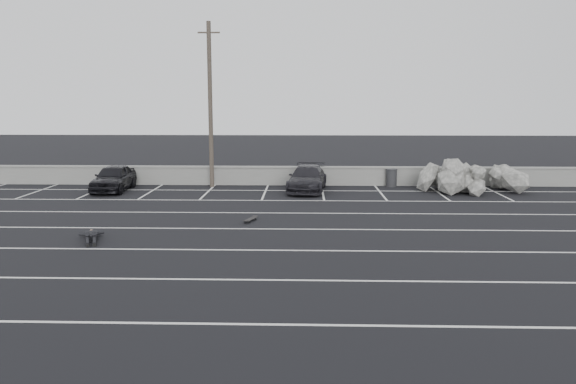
{
  "coord_description": "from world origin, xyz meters",
  "views": [
    {
      "loc": [
        3.03,
        -17.34,
        4.73
      ],
      "look_at": [
        2.37,
        5.44,
        1.0
      ],
      "focal_mm": 35.0,
      "sensor_mm": 36.0,
      "label": 1
    }
  ],
  "objects_px": {
    "utility_pole": "(210,105)",
    "trash_bin": "(391,178)",
    "car_right": "(307,178)",
    "skateboard": "(250,219)",
    "car_left": "(114,178)",
    "person": "(91,233)",
    "riprap_pile": "(471,181)"
  },
  "relations": [
    {
      "from": "car_right",
      "to": "riprap_pile",
      "type": "distance_m",
      "value": 8.61
    },
    {
      "from": "riprap_pile",
      "to": "car_right",
      "type": "bearing_deg",
      "value": -179.23
    },
    {
      "from": "riprap_pile",
      "to": "person",
      "type": "xyz_separation_m",
      "value": [
        -16.13,
        -10.76,
        -0.32
      ]
    },
    {
      "from": "person",
      "to": "skateboard",
      "type": "height_order",
      "value": "person"
    },
    {
      "from": "trash_bin",
      "to": "person",
      "type": "distance_m",
      "value": 17.28
    },
    {
      "from": "utility_pole",
      "to": "riprap_pile",
      "type": "height_order",
      "value": "utility_pole"
    },
    {
      "from": "person",
      "to": "skateboard",
      "type": "distance_m",
      "value": 6.02
    },
    {
      "from": "person",
      "to": "skateboard",
      "type": "xyz_separation_m",
      "value": [
        5.23,
        2.98,
        -0.14
      ]
    },
    {
      "from": "trash_bin",
      "to": "skateboard",
      "type": "bearing_deg",
      "value": -126.89
    },
    {
      "from": "skateboard",
      "to": "person",
      "type": "bearing_deg",
      "value": -131.33
    },
    {
      "from": "car_right",
      "to": "riprap_pile",
      "type": "bearing_deg",
      "value": 6.86
    },
    {
      "from": "trash_bin",
      "to": "person",
      "type": "bearing_deg",
      "value": -134.87
    },
    {
      "from": "car_right",
      "to": "skateboard",
      "type": "relative_size",
      "value": 5.18
    },
    {
      "from": "car_right",
      "to": "skateboard",
      "type": "height_order",
      "value": "car_right"
    },
    {
      "from": "skateboard",
      "to": "car_left",
      "type": "bearing_deg",
      "value": 156.03
    },
    {
      "from": "car_left",
      "to": "car_right",
      "type": "height_order",
      "value": "car_left"
    },
    {
      "from": "car_right",
      "to": "person",
      "type": "distance_m",
      "value": 13.04
    },
    {
      "from": "utility_pole",
      "to": "skateboard",
      "type": "bearing_deg",
      "value": -71.52
    },
    {
      "from": "trash_bin",
      "to": "person",
      "type": "height_order",
      "value": "trash_bin"
    },
    {
      "from": "person",
      "to": "trash_bin",
      "type": "bearing_deg",
      "value": 24.7
    },
    {
      "from": "trash_bin",
      "to": "riprap_pile",
      "type": "height_order",
      "value": "riprap_pile"
    },
    {
      "from": "utility_pole",
      "to": "riprap_pile",
      "type": "xyz_separation_m",
      "value": [
        13.87,
        -1.11,
        -3.95
      ]
    },
    {
      "from": "car_right",
      "to": "trash_bin",
      "type": "xyz_separation_m",
      "value": [
        4.67,
        1.61,
        -0.16
      ]
    },
    {
      "from": "car_right",
      "to": "riprap_pile",
      "type": "xyz_separation_m",
      "value": [
        8.61,
        0.12,
        -0.12
      ]
    },
    {
      "from": "trash_bin",
      "to": "skateboard",
      "type": "distance_m",
      "value": 11.6
    },
    {
      "from": "car_right",
      "to": "skateboard",
      "type": "xyz_separation_m",
      "value": [
        -2.29,
        -7.67,
        -0.58
      ]
    },
    {
      "from": "utility_pole",
      "to": "trash_bin",
      "type": "xyz_separation_m",
      "value": [
        9.93,
        0.38,
        -3.99
      ]
    },
    {
      "from": "car_right",
      "to": "skateboard",
      "type": "bearing_deg",
      "value": -100.53
    },
    {
      "from": "car_right",
      "to": "trash_bin",
      "type": "relative_size",
      "value": 4.59
    },
    {
      "from": "utility_pole",
      "to": "trash_bin",
      "type": "height_order",
      "value": "utility_pole"
    },
    {
      "from": "person",
      "to": "skateboard",
      "type": "relative_size",
      "value": 2.72
    },
    {
      "from": "utility_pole",
      "to": "trash_bin",
      "type": "distance_m",
      "value": 10.71
    }
  ]
}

